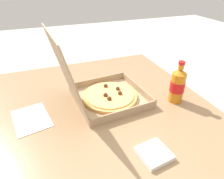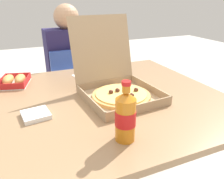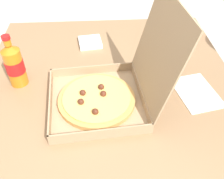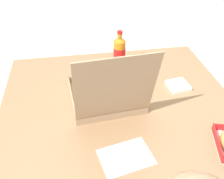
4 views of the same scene
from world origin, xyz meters
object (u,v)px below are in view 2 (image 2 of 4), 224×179
object	(u,v)px
chair	(72,88)
pizza_box_open	(117,86)
paper_menu	(91,75)
napkin_pile	(36,115)
cola_bottle	(125,116)
diner_person	(68,63)
bread_side_box	(14,80)

from	to	relation	value
chair	pizza_box_open	world-z (taller)	pizza_box_open
paper_menu	napkin_pile	xyz separation A→B (m)	(-0.39, -0.43, 0.01)
pizza_box_open	cola_bottle	distance (m)	0.39
diner_person	napkin_pile	world-z (taller)	diner_person
bread_side_box	paper_menu	distance (m)	0.46
bread_side_box	cola_bottle	xyz separation A→B (m)	(0.36, -0.74, 0.07)
chair	diner_person	xyz separation A→B (m)	(-0.00, 0.06, 0.21)
cola_bottle	paper_menu	xyz separation A→B (m)	(0.11, 0.72, -0.09)
diner_person	pizza_box_open	size ratio (longest dim) A/B	2.47
diner_person	paper_menu	bearing A→B (deg)	-84.68
cola_bottle	napkin_pile	world-z (taller)	cola_bottle
pizza_box_open	cola_bottle	xyz separation A→B (m)	(-0.13, -0.36, 0.04)
cola_bottle	pizza_box_open	bearing A→B (deg)	69.82
cola_bottle	napkin_pile	distance (m)	0.41
pizza_box_open	paper_menu	xyz separation A→B (m)	(-0.03, 0.36, -0.05)
diner_person	cola_bottle	world-z (taller)	diner_person
diner_person	bread_side_box	bearing A→B (deg)	-132.20
diner_person	napkin_pile	bearing A→B (deg)	-110.56
diner_person	bread_side_box	size ratio (longest dim) A/B	5.17
pizza_box_open	napkin_pile	bearing A→B (deg)	-170.77
cola_bottle	paper_menu	distance (m)	0.73
napkin_pile	diner_person	bearing A→B (deg)	69.44
diner_person	bread_side_box	xyz separation A→B (m)	(-0.42, -0.46, 0.06)
napkin_pile	paper_menu	bearing A→B (deg)	47.82
chair	pizza_box_open	xyz separation A→B (m)	(0.07, -0.78, 0.29)
chair	napkin_pile	xyz separation A→B (m)	(-0.34, -0.85, 0.25)
cola_bottle	diner_person	bearing A→B (deg)	87.11
cola_bottle	paper_menu	size ratio (longest dim) A/B	1.07
chair	pizza_box_open	distance (m)	0.84
chair	paper_menu	xyz separation A→B (m)	(0.04, -0.42, 0.24)
bread_side_box	pizza_box_open	bearing A→B (deg)	-38.01
paper_menu	napkin_pile	distance (m)	0.57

